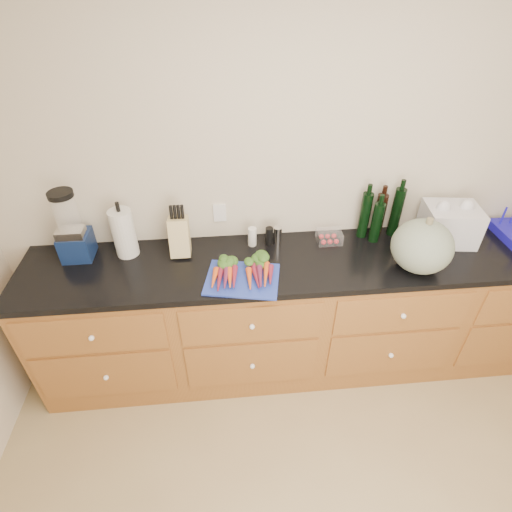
{
  "coord_description": "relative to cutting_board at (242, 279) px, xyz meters",
  "views": [
    {
      "loc": [
        -0.58,
        -0.6,
        2.43
      ],
      "look_at": [
        -0.41,
        1.2,
        1.06
      ],
      "focal_mm": 28.0,
      "sensor_mm": 36.0,
      "label": 1
    }
  ],
  "objects": [
    {
      "name": "wall_back",
      "position": [
        0.49,
        0.48,
        0.35
      ],
      "size": [
        4.1,
        0.05,
        2.6
      ],
      "primitive_type": "cube",
      "color": "beige",
      "rests_on": "ground"
    },
    {
      "name": "cabinets",
      "position": [
        0.49,
        0.16,
        -0.49
      ],
      "size": [
        3.6,
        0.64,
        0.9
      ],
      "color": "brown",
      "rests_on": "ground"
    },
    {
      "name": "countertop",
      "position": [
        0.49,
        0.16,
        -0.03
      ],
      "size": [
        3.64,
        0.62,
        0.04
      ],
      "primitive_type": "cube",
      "color": "black",
      "rests_on": "cabinets"
    },
    {
      "name": "cutting_board",
      "position": [
        0.0,
        0.0,
        0.0
      ],
      "size": [
        0.46,
        0.39,
        0.01
      ],
      "primitive_type": "cube",
      "rotation": [
        0.0,
        0.0,
        -0.2
      ],
      "color": "#2339A9",
      "rests_on": "countertop"
    },
    {
      "name": "carrots",
      "position": [
        0.0,
        0.04,
        0.03
      ],
      "size": [
        0.38,
        0.28,
        0.05
      ],
      "color": "#EE571C",
      "rests_on": "cutting_board"
    },
    {
      "name": "squash",
      "position": [
        1.03,
        0.01,
        0.15
      ],
      "size": [
        0.35,
        0.35,
        0.31
      ],
      "primitive_type": "ellipsoid",
      "color": "slate",
      "rests_on": "countertop"
    },
    {
      "name": "blender_appliance",
      "position": [
        -0.98,
        0.32,
        0.19
      ],
      "size": [
        0.18,
        0.18,
        0.44
      ],
      "color": "#0F1F47",
      "rests_on": "countertop"
    },
    {
      "name": "paper_towel",
      "position": [
        -0.69,
        0.32,
        0.15
      ],
      "size": [
        0.14,
        0.14,
        0.3
      ],
      "primitive_type": "cylinder",
      "color": "silver",
      "rests_on": "countertop"
    },
    {
      "name": "knife_block",
      "position": [
        -0.36,
        0.3,
        0.11
      ],
      "size": [
        0.12,
        0.12,
        0.24
      ],
      "primitive_type": "cube",
      "color": "tan",
      "rests_on": "countertop"
    },
    {
      "name": "grinder_salt",
      "position": [
        0.09,
        0.34,
        0.06
      ],
      "size": [
        0.05,
        0.05,
        0.12
      ],
      "primitive_type": "cylinder",
      "color": "silver",
      "rests_on": "countertop"
    },
    {
      "name": "grinder_pepper",
      "position": [
        0.2,
        0.34,
        0.05
      ],
      "size": [
        0.05,
        0.05,
        0.12
      ],
      "primitive_type": "cylinder",
      "color": "black",
      "rests_on": "countertop"
    },
    {
      "name": "canister_chrome",
      "position": [
        0.25,
        0.34,
        0.06
      ],
      "size": [
        0.05,
        0.05,
        0.12
      ],
      "primitive_type": "cylinder",
      "color": "silver",
      "rests_on": "countertop"
    },
    {
      "name": "tomato_box",
      "position": [
        0.58,
        0.33,
        0.03
      ],
      "size": [
        0.16,
        0.12,
        0.07
      ],
      "primitive_type": "cube",
      "color": "white",
      "rests_on": "countertop"
    },
    {
      "name": "bottles",
      "position": [
        0.91,
        0.37,
        0.15
      ],
      "size": [
        0.27,
        0.14,
        0.33
      ],
      "color": "black",
      "rests_on": "countertop"
    },
    {
      "name": "grocery_bag",
      "position": [
        1.34,
        0.28,
        0.11
      ],
      "size": [
        0.36,
        0.3,
        0.24
      ],
      "primitive_type": null,
      "rotation": [
        0.0,
        0.0,
        -0.13
      ],
      "color": "silver",
      "rests_on": "countertop"
    }
  ]
}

